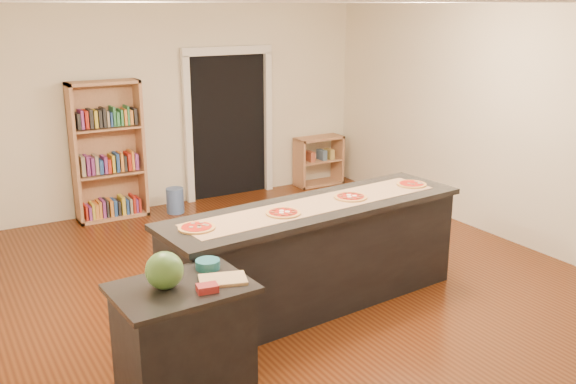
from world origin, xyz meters
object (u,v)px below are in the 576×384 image
bookshelf (108,151)px  watermelon (164,270)px  kitchen_island (315,255)px  low_shelf (319,161)px  waste_bin (175,200)px  side_counter (184,345)px

bookshelf → watermelon: bookshelf is taller
kitchen_island → low_shelf: size_ratio=3.92×
bookshelf → low_shelf: size_ratio=2.38×
kitchen_island → waste_bin: (-0.14, 3.36, -0.33)m
bookshelf → waste_bin: (0.81, -0.23, -0.75)m
side_counter → waste_bin: side_counter is taller
side_counter → low_shelf: side_counter is taller
waste_bin → watermelon: watermelon is taller
side_counter → kitchen_island: bearing=24.6°
kitchen_island → low_shelf: 4.30m
kitchen_island → watermelon: bearing=-159.1°
side_counter → watermelon: watermelon is taller
bookshelf → watermelon: bearing=-100.5°
side_counter → bookshelf: size_ratio=0.51×
kitchen_island → watermelon: watermelon is taller
side_counter → waste_bin: (1.53, 4.24, -0.29)m
low_shelf → watermelon: (-4.15, -4.45, 0.67)m
bookshelf → watermelon: size_ratio=7.06×
side_counter → watermelon: 0.60m
kitchen_island → side_counter: bearing=-157.2°
side_counter → bookshelf: 4.55m
kitchen_island → low_shelf: kitchen_island is taller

